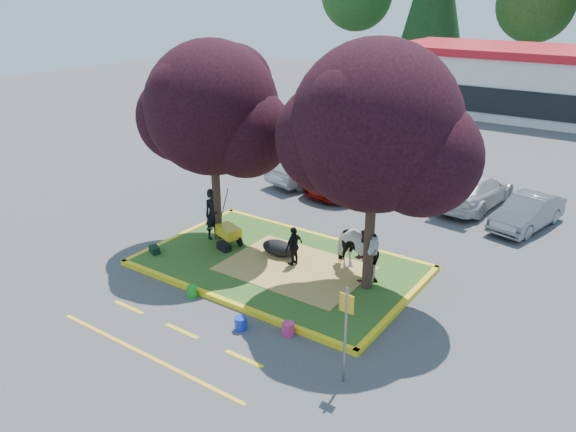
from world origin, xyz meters
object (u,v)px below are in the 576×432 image
Objects in this scene: wheelbarrow at (229,232)px; car_black at (236,150)px; cow at (356,250)px; bucket_blue at (241,323)px; handler at (213,214)px; sign_post at (346,325)px; calf at (278,248)px; bucket_pink at (288,329)px; bucket_green at (192,292)px; car_silver at (313,166)px.

wheelbarrow is 9.83m from car_black.
cow is 4.14m from bucket_blue.
handler is 0.47× the size of car_black.
sign_post is at bearing -11.47° from wheelbarrow.
car_black reaches higher than wheelbarrow.
calf is 6.26m from sign_post.
calf is 2.63m from handler.
sign_post is (6.53, -3.87, 0.89)m from wheelbarrow.
bucket_blue reaches higher than bucket_pink.
car_black is (-10.63, 7.40, -0.37)m from cow.
bucket_green is at bearing 167.21° from bucket_blue.
calf is 0.73× the size of wheelbarrow.
handler is 0.82m from wheelbarrow.
car_silver is (-2.63, 10.48, 0.57)m from bucket_green.
car_silver is at bearing 99.71° from calf.
sign_post is 7.06× the size of bucket_pink.
cow is at bearing 73.49° from bucket_blue.
bucket_blue is (4.07, -3.60, -0.85)m from handler.
wheelbarrow is 4.94m from bucket_blue.
bucket_blue is 14.75m from car_black.
bucket_blue is at bearing -27.19° from wheelbarrow.
car_silver reaches higher than wheelbarrow.
handler reaches higher than car_silver.
wheelbarrow is at bearing -54.91° from car_black.
cow is at bearing -69.01° from handler.
cow is 6.06× the size of bucket_pink.
calf is at bearing 111.52° from cow.
wheelbarrow is 5.48m from bucket_pink.
sign_post is 13.79m from car_silver.
cow is 9.23m from car_silver.
cow is 0.55× the size of car_black.
handler is at bearing -58.00° from car_black.
car_silver is at bearing 58.42° from cow.
sign_post is at bearing -21.48° from bucket_pink.
wheelbarrow is at bearing 150.37° from sign_post.
bucket_blue is at bearing -177.98° from cow.
wheelbarrow reaches higher than bucket_blue.
wheelbarrow is 0.65× the size of sign_post.
bucket_blue is at bearing 128.22° from car_silver.
bucket_green is 13.07m from car_black.
handler is 8.21m from sign_post.
car_silver is at bearing 126.06° from sign_post.
bucket_green is 0.07× the size of car_silver.
bucket_blue is at bearing -53.12° from car_black.
bucket_blue is at bearing -113.62° from handler.
handler is 0.40× the size of car_silver.
handler reaches higher than bucket_pink.
car_black reaches higher than bucket_pink.
handler is at bearing 149.04° from bucket_pink.
calf is 1.89m from wheelbarrow.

